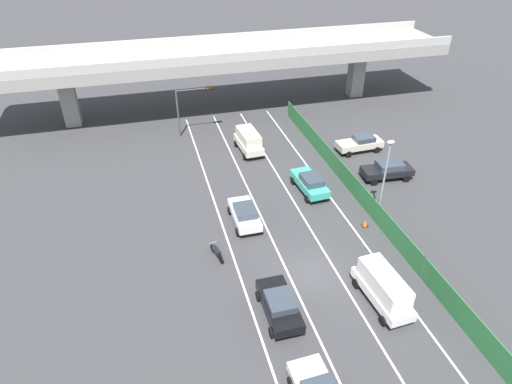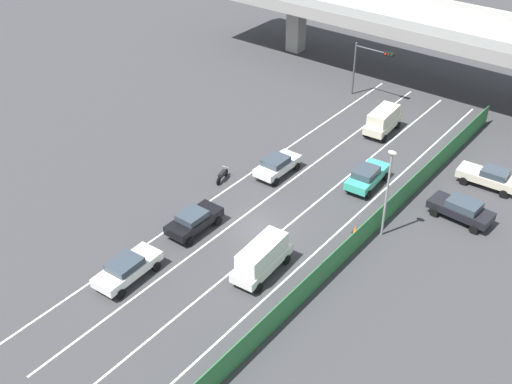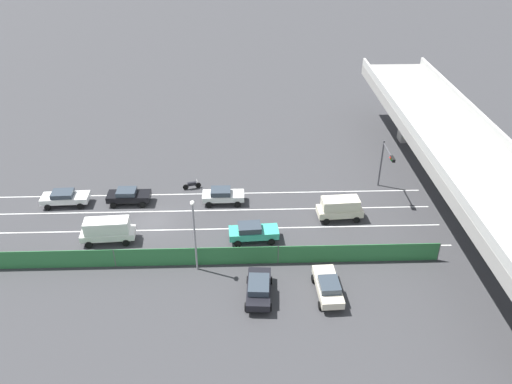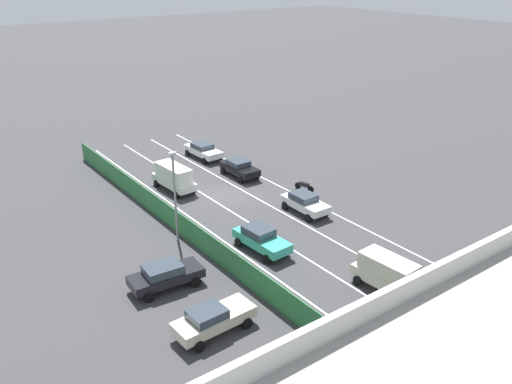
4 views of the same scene
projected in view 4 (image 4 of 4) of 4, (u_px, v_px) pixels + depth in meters
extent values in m
plane|color=#38383A|center=(227.00, 194.00, 46.58)|extent=(300.00, 300.00, 0.00)
cube|color=silver|center=(305.00, 199.00, 45.69)|extent=(0.14, 45.44, 0.01)
cube|color=silver|center=(275.00, 208.00, 43.95)|extent=(0.14, 45.44, 0.01)
cube|color=silver|center=(243.00, 219.00, 42.21)|extent=(0.14, 45.44, 0.01)
cube|color=silver|center=(208.00, 230.00, 40.47)|extent=(0.14, 45.44, 0.01)
cube|color=#2D753D|center=(184.00, 226.00, 39.03)|extent=(0.06, 41.44, 1.77)
cylinder|color=#4C514C|center=(83.00, 151.00, 54.39)|extent=(0.10, 0.10, 1.77)
cylinder|color=#4C514C|center=(142.00, 196.00, 44.15)|extent=(0.10, 0.10, 1.77)
cylinder|color=#4C514C|center=(237.00, 267.00, 33.91)|extent=(0.10, 0.10, 1.77)
cube|color=beige|center=(387.00, 278.00, 32.78)|extent=(2.09, 4.43, 0.69)
cube|color=beige|center=(388.00, 266.00, 32.44)|extent=(1.82, 3.64, 1.04)
cylinder|color=black|center=(415.00, 290.00, 32.48)|extent=(0.26, 0.65, 0.64)
cylinder|color=black|center=(397.00, 302.00, 31.41)|extent=(0.26, 0.65, 0.64)
cylinder|color=black|center=(376.00, 271.00, 34.55)|extent=(0.26, 0.65, 0.64)
cylinder|color=black|center=(358.00, 280.00, 33.48)|extent=(0.26, 0.65, 0.64)
cube|color=silver|center=(305.00, 204.00, 42.93)|extent=(1.80, 4.22, 0.58)
cube|color=#333D47|center=(303.00, 197.00, 42.90)|extent=(1.58, 1.99, 0.50)
cylinder|color=black|center=(326.00, 212.00, 42.53)|extent=(0.22, 0.64, 0.64)
cylinder|color=black|center=(308.00, 218.00, 41.56)|extent=(0.22, 0.64, 0.64)
cylinder|color=black|center=(302.00, 200.00, 44.66)|extent=(0.22, 0.64, 0.64)
cylinder|color=black|center=(285.00, 206.00, 43.69)|extent=(0.22, 0.64, 0.64)
cube|color=black|center=(240.00, 168.00, 50.13)|extent=(1.84, 4.30, 0.62)
cube|color=#333D47|center=(238.00, 162.00, 50.05)|extent=(1.61, 1.91, 0.46)
cylinder|color=black|center=(257.00, 176.00, 49.72)|extent=(0.22, 0.64, 0.64)
cylinder|color=black|center=(240.00, 180.00, 48.74)|extent=(0.22, 0.64, 0.64)
cylinder|color=black|center=(239.00, 167.00, 51.89)|extent=(0.22, 0.64, 0.64)
cylinder|color=black|center=(223.00, 171.00, 50.91)|extent=(0.22, 0.64, 0.64)
cube|color=silver|center=(174.00, 182.00, 47.15)|extent=(2.01, 4.89, 0.61)
cube|color=silver|center=(174.00, 172.00, 46.79)|extent=(1.75, 4.01, 1.18)
cylinder|color=black|center=(193.00, 190.00, 46.69)|extent=(0.26, 0.65, 0.64)
cylinder|color=black|center=(176.00, 195.00, 45.68)|extent=(0.26, 0.65, 0.64)
cylinder|color=black|center=(173.00, 179.00, 48.99)|extent=(0.26, 0.65, 0.64)
cylinder|color=black|center=(156.00, 184.00, 47.98)|extent=(0.26, 0.65, 0.64)
cube|color=white|center=(203.00, 151.00, 54.80)|extent=(2.02, 4.73, 0.58)
cube|color=#333D47|center=(202.00, 146.00, 54.72)|extent=(1.70, 2.13, 0.46)
cylinder|color=black|center=(220.00, 157.00, 54.36)|extent=(0.25, 0.65, 0.64)
cylinder|color=black|center=(205.00, 161.00, 53.31)|extent=(0.25, 0.65, 0.64)
cylinder|color=black|center=(203.00, 149.00, 56.64)|extent=(0.25, 0.65, 0.64)
cylinder|color=black|center=(188.00, 153.00, 55.59)|extent=(0.25, 0.65, 0.64)
cube|color=teal|center=(262.00, 240.00, 37.26)|extent=(2.05, 4.58, 0.64)
cube|color=#333D47|center=(258.00, 231.00, 37.30)|extent=(1.69, 2.14, 0.54)
cylinder|color=black|center=(286.00, 251.00, 36.90)|extent=(0.26, 0.65, 0.64)
cylinder|color=black|center=(267.00, 259.00, 35.86)|extent=(0.26, 0.65, 0.64)
cylinder|color=black|center=(258.00, 235.00, 39.05)|extent=(0.26, 0.65, 0.64)
cylinder|color=black|center=(238.00, 242.00, 38.01)|extent=(0.26, 0.65, 0.64)
cylinder|color=black|center=(311.00, 189.00, 46.83)|extent=(0.25, 0.61, 0.60)
cylinder|color=black|center=(298.00, 186.00, 47.61)|extent=(0.25, 0.61, 0.60)
cube|color=black|center=(304.00, 184.00, 47.11)|extent=(0.50, 0.96, 0.36)
cylinder|color=#B2B2B2|center=(310.00, 182.00, 46.64)|extent=(0.59, 0.18, 0.03)
cube|color=black|center=(166.00, 276.00, 33.08)|extent=(4.64, 2.15, 0.59)
cube|color=#333D47|center=(163.00, 269.00, 32.77)|extent=(2.35, 1.77, 0.54)
cylinder|color=black|center=(183.00, 269.00, 34.73)|extent=(0.65, 0.26, 0.64)
cylinder|color=black|center=(196.00, 282.00, 33.30)|extent=(0.65, 0.26, 0.64)
cylinder|color=black|center=(138.00, 283.00, 33.22)|extent=(0.65, 0.26, 0.64)
cylinder|color=black|center=(149.00, 298.00, 31.80)|extent=(0.65, 0.26, 0.64)
cube|color=beige|center=(214.00, 319.00, 29.09)|extent=(4.66, 1.93, 0.63)
cube|color=#333D47|center=(207.00, 314.00, 28.62)|extent=(1.98, 1.61, 0.50)
cylinder|color=black|center=(228.00, 309.00, 30.79)|extent=(0.65, 0.25, 0.64)
cylinder|color=black|center=(247.00, 323.00, 29.55)|extent=(0.65, 0.25, 0.64)
cylinder|color=black|center=(181.00, 330.00, 29.01)|extent=(0.65, 0.25, 0.64)
cylinder|color=black|center=(199.00, 347.00, 27.76)|extent=(0.65, 0.25, 0.64)
cube|color=black|center=(505.00, 239.00, 28.65)|extent=(0.96, 0.28, 0.32)
sphere|color=red|center=(505.00, 236.00, 28.93)|extent=(0.20, 0.20, 0.20)
sphere|color=#3B2806|center=(502.00, 237.00, 28.77)|extent=(0.20, 0.20, 0.20)
sphere|color=black|center=(499.00, 239.00, 28.61)|extent=(0.20, 0.20, 0.20)
cylinder|color=gray|center=(175.00, 199.00, 37.79)|extent=(0.16, 0.16, 6.42)
ellipsoid|color=silver|center=(172.00, 153.00, 36.45)|extent=(0.60, 0.36, 0.28)
cone|color=orange|center=(190.00, 226.00, 40.46)|extent=(0.36, 0.36, 0.57)
cube|color=black|center=(190.00, 229.00, 40.56)|extent=(0.47, 0.47, 0.03)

